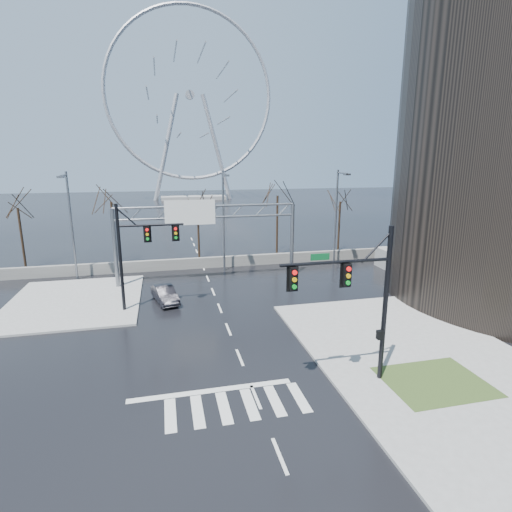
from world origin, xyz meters
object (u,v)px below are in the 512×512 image
object	(u,v)px
sign_gantry	(203,227)
ferris_wheel	(190,102)
signal_mast_far	(136,247)
car	(165,294)
signal_mast_near	(361,292)

from	to	relation	value
sign_gantry	ferris_wheel	bearing A→B (deg)	86.16
ferris_wheel	sign_gantry	bearing A→B (deg)	-93.84
signal_mast_far	car	world-z (taller)	signal_mast_far
signal_mast_near	sign_gantry	bearing A→B (deg)	106.19
signal_mast_near	ferris_wheel	bearing A→B (deg)	90.08
signal_mast_near	signal_mast_far	bearing A→B (deg)	130.26
signal_mast_near	car	xyz separation A→B (m)	(-9.16, 14.35, -4.23)
sign_gantry	ferris_wheel	size ratio (longest dim) A/B	0.32
sign_gantry	signal_mast_near	bearing A→B (deg)	-73.81
signal_mast_far	car	bearing A→B (deg)	36.16
signal_mast_far	car	distance (m)	4.77
signal_mast_near	signal_mast_far	world-z (taller)	same
signal_mast_far	ferris_wheel	xyz separation A→B (m)	(10.87, 86.04, 21.30)
sign_gantry	signal_mast_far	bearing A→B (deg)	-132.47
signal_mast_near	car	bearing A→B (deg)	122.54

